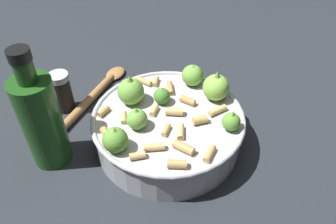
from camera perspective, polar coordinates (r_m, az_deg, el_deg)
ground_plane at (r=0.59m, az=-0.00°, el=-5.15°), size 2.40×2.40×0.00m
cooking_pan at (r=0.56m, az=0.01°, el=-2.32°), size 0.25×0.25×0.12m
pepper_shaker at (r=0.66m, az=-17.61°, el=3.29°), size 0.04×0.04×0.08m
olive_oil_bottle at (r=0.54m, az=-20.81°, el=-1.21°), size 0.06×0.06×0.21m
wooden_spoon at (r=0.69m, az=-12.65°, el=2.68°), size 0.19×0.21×0.02m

